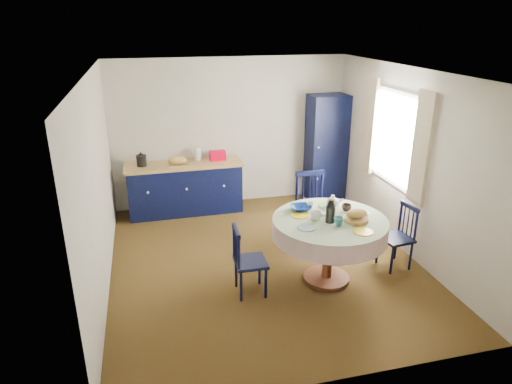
{
  "coord_description": "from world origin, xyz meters",
  "views": [
    {
      "loc": [
        -1.41,
        -5.24,
        3.1
      ],
      "look_at": [
        -0.06,
        0.2,
        0.94
      ],
      "focal_mm": 32.0,
      "sensor_mm": 36.0,
      "label": 1
    }
  ],
  "objects_px": {
    "mug_a": "(316,216)",
    "chair_far": "(313,209)",
    "chair_left": "(247,260)",
    "cobalt_bowl": "(301,208)",
    "mug_b": "(339,222)",
    "mug_c": "(346,208)",
    "dining_table": "(330,229)",
    "mug_d": "(310,205)",
    "kitchen_counter": "(185,187)",
    "chair_right": "(398,236)",
    "pantry_cabinet": "(326,148)"
  },
  "relations": [
    {
      "from": "mug_b",
      "to": "chair_right",
      "type": "bearing_deg",
      "value": 16.84
    },
    {
      "from": "chair_right",
      "to": "mug_c",
      "type": "height_order",
      "value": "mug_c"
    },
    {
      "from": "mug_a",
      "to": "mug_d",
      "type": "distance_m",
      "value": 0.34
    },
    {
      "from": "chair_far",
      "to": "mug_c",
      "type": "bearing_deg",
      "value": -83.66
    },
    {
      "from": "chair_left",
      "to": "chair_right",
      "type": "bearing_deg",
      "value": -84.8
    },
    {
      "from": "mug_c",
      "to": "cobalt_bowl",
      "type": "height_order",
      "value": "mug_c"
    },
    {
      "from": "kitchen_counter",
      "to": "chair_right",
      "type": "relative_size",
      "value": 2.23
    },
    {
      "from": "mug_d",
      "to": "mug_a",
      "type": "bearing_deg",
      "value": -97.57
    },
    {
      "from": "mug_c",
      "to": "chair_far",
      "type": "bearing_deg",
      "value": 97.91
    },
    {
      "from": "mug_a",
      "to": "cobalt_bowl",
      "type": "relative_size",
      "value": 0.5
    },
    {
      "from": "dining_table",
      "to": "mug_c",
      "type": "relative_size",
      "value": 11.92
    },
    {
      "from": "dining_table",
      "to": "mug_d",
      "type": "relative_size",
      "value": 15.27
    },
    {
      "from": "chair_far",
      "to": "mug_d",
      "type": "xyz_separation_m",
      "value": [
        -0.3,
        -0.65,
        0.35
      ]
    },
    {
      "from": "chair_right",
      "to": "mug_b",
      "type": "distance_m",
      "value": 1.14
    },
    {
      "from": "dining_table",
      "to": "cobalt_bowl",
      "type": "height_order",
      "value": "dining_table"
    },
    {
      "from": "pantry_cabinet",
      "to": "dining_table",
      "type": "xyz_separation_m",
      "value": [
        -1.01,
        -2.63,
        -0.22
      ]
    },
    {
      "from": "kitchen_counter",
      "to": "mug_b",
      "type": "height_order",
      "value": "kitchen_counter"
    },
    {
      "from": "chair_right",
      "to": "mug_c",
      "type": "bearing_deg",
      "value": -102.36
    },
    {
      "from": "dining_table",
      "to": "mug_b",
      "type": "bearing_deg",
      "value": -85.15
    },
    {
      "from": "kitchen_counter",
      "to": "chair_left",
      "type": "relative_size",
      "value": 2.22
    },
    {
      "from": "chair_left",
      "to": "chair_far",
      "type": "xyz_separation_m",
      "value": [
        1.2,
        1.05,
        0.1
      ]
    },
    {
      "from": "mug_b",
      "to": "mug_a",
      "type": "bearing_deg",
      "value": 130.38
    },
    {
      "from": "chair_far",
      "to": "cobalt_bowl",
      "type": "xyz_separation_m",
      "value": [
        -0.43,
        -0.68,
        0.34
      ]
    },
    {
      "from": "chair_right",
      "to": "pantry_cabinet",
      "type": "bearing_deg",
      "value": 173.33
    },
    {
      "from": "mug_b",
      "to": "cobalt_bowl",
      "type": "distance_m",
      "value": 0.6
    },
    {
      "from": "chair_left",
      "to": "mug_c",
      "type": "xyz_separation_m",
      "value": [
        1.32,
        0.22,
        0.45
      ]
    },
    {
      "from": "dining_table",
      "to": "chair_left",
      "type": "height_order",
      "value": "dining_table"
    },
    {
      "from": "mug_d",
      "to": "dining_table",
      "type": "bearing_deg",
      "value": -70.77
    },
    {
      "from": "pantry_cabinet",
      "to": "mug_b",
      "type": "height_order",
      "value": "pantry_cabinet"
    },
    {
      "from": "mug_a",
      "to": "mug_c",
      "type": "relative_size",
      "value": 1.09
    },
    {
      "from": "mug_a",
      "to": "chair_far",
      "type": "bearing_deg",
      "value": 70.92
    },
    {
      "from": "mug_a",
      "to": "mug_d",
      "type": "bearing_deg",
      "value": 82.43
    },
    {
      "from": "pantry_cabinet",
      "to": "chair_far",
      "type": "height_order",
      "value": "pantry_cabinet"
    },
    {
      "from": "mug_d",
      "to": "pantry_cabinet",
      "type": "bearing_deg",
      "value": 63.41
    },
    {
      "from": "mug_b",
      "to": "mug_c",
      "type": "height_order",
      "value": "mug_b"
    },
    {
      "from": "kitchen_counter",
      "to": "mug_d",
      "type": "distance_m",
      "value": 2.65
    },
    {
      "from": "chair_far",
      "to": "mug_d",
      "type": "relative_size",
      "value": 11.64
    },
    {
      "from": "chair_left",
      "to": "mug_b",
      "type": "distance_m",
      "value": 1.15
    },
    {
      "from": "pantry_cabinet",
      "to": "mug_b",
      "type": "distance_m",
      "value": 3.0
    },
    {
      "from": "mug_c",
      "to": "mug_d",
      "type": "xyz_separation_m",
      "value": [
        -0.41,
        0.18,
        -0.0
      ]
    },
    {
      "from": "kitchen_counter",
      "to": "mug_a",
      "type": "relative_size",
      "value": 15.12
    },
    {
      "from": "kitchen_counter",
      "to": "dining_table",
      "type": "height_order",
      "value": "dining_table"
    },
    {
      "from": "pantry_cabinet",
      "to": "cobalt_bowl",
      "type": "relative_size",
      "value": 7.4
    },
    {
      "from": "kitchen_counter",
      "to": "mug_b",
      "type": "distance_m",
      "value": 3.2
    },
    {
      "from": "chair_right",
      "to": "mug_c",
      "type": "distance_m",
      "value": 0.86
    },
    {
      "from": "chair_left",
      "to": "cobalt_bowl",
      "type": "distance_m",
      "value": 0.96
    },
    {
      "from": "dining_table",
      "to": "mug_b",
      "type": "xyz_separation_m",
      "value": [
        0.02,
        -0.19,
        0.18
      ]
    },
    {
      "from": "chair_far",
      "to": "dining_table",
      "type": "bearing_deg",
      "value": -101.04
    },
    {
      "from": "chair_far",
      "to": "cobalt_bowl",
      "type": "distance_m",
      "value": 0.87
    },
    {
      "from": "mug_b",
      "to": "chair_left",
      "type": "bearing_deg",
      "value": 171.65
    }
  ]
}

